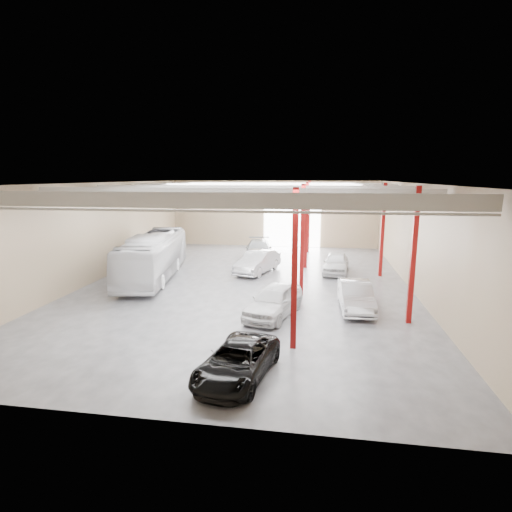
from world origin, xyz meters
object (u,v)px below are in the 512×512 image
(black_sedan, at_px, (237,361))
(car_right_near, at_px, (356,296))
(car_right_far, at_px, (336,263))
(coach_bus, at_px, (154,256))
(car_row_c, at_px, (259,250))
(car_row_a, at_px, (274,301))
(car_row_b, at_px, (258,262))

(black_sedan, xyz_separation_m, car_right_near, (5.05, 8.74, 0.14))
(car_right_far, bearing_deg, coach_bus, -158.85)
(coach_bus, distance_m, car_row_c, 10.55)
(black_sedan, height_order, car_right_near, car_right_near)
(coach_bus, relative_size, black_sedan, 2.47)
(car_row_c, height_order, car_right_far, car_row_c)
(coach_bus, relative_size, car_row_a, 2.37)
(black_sedan, height_order, car_row_c, car_row_c)
(car_right_near, distance_m, car_right_far, 8.79)
(car_row_b, height_order, car_row_c, car_row_b)
(car_row_c, distance_m, car_right_far, 8.15)
(car_row_b, relative_size, car_right_far, 1.12)
(black_sedan, relative_size, car_row_b, 0.91)
(car_row_b, bearing_deg, coach_bus, -141.84)
(car_row_a, relative_size, car_row_c, 0.85)
(black_sedan, distance_m, car_row_b, 16.77)
(car_row_a, xyz_separation_m, car_right_far, (3.72, 10.50, -0.05))
(black_sedan, xyz_separation_m, car_right_far, (4.32, 17.50, 0.13))
(car_row_a, bearing_deg, car_row_b, 119.54)
(car_row_c, height_order, car_right_near, car_row_c)
(car_row_b, bearing_deg, car_right_near, -32.23)
(car_row_a, height_order, car_right_far, car_row_a)
(black_sedan, xyz_separation_m, car_row_a, (0.59, 7.00, 0.18))
(black_sedan, distance_m, car_right_near, 10.09)
(car_row_a, bearing_deg, coach_bus, 160.65)
(black_sedan, bearing_deg, car_row_a, 95.39)
(car_row_a, distance_m, car_row_c, 15.31)
(coach_bus, height_order, car_right_far, coach_bus)
(coach_bus, bearing_deg, black_sedan, -65.82)
(car_row_a, relative_size, car_row_b, 0.95)
(car_row_a, distance_m, car_row_b, 9.96)
(coach_bus, distance_m, car_row_a, 11.90)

